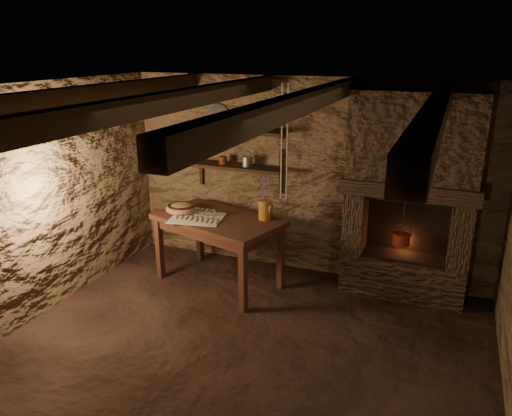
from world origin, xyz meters
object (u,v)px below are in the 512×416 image
at_px(work_table, 219,248).
at_px(red_pot, 402,238).
at_px(iron_stockpot, 250,122).
at_px(stoneware_jug, 265,201).
at_px(wooden_bowl, 181,209).

distance_m(work_table, red_pot, 2.09).
height_order(work_table, iron_stockpot, iron_stockpot).
height_order(work_table, stoneware_jug, stoneware_jug).
relative_size(work_table, wooden_bowl, 4.44).
bearing_deg(red_pot, work_table, -166.57).
xyz_separation_m(iron_stockpot, red_pot, (1.87, -0.12, -1.17)).
bearing_deg(stoneware_jug, work_table, -154.74).
relative_size(work_table, red_pot, 3.03).
distance_m(work_table, wooden_bowl, 0.65).
distance_m(work_table, stoneware_jug, 0.82).
xyz_separation_m(wooden_bowl, red_pot, (2.51, 0.48, -0.18)).
height_order(stoneware_jug, red_pot, stoneware_jug).
height_order(iron_stockpot, red_pot, iron_stockpot).
xyz_separation_m(work_table, red_pot, (2.02, 0.48, 0.25)).
relative_size(work_table, iron_stockpot, 6.26).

